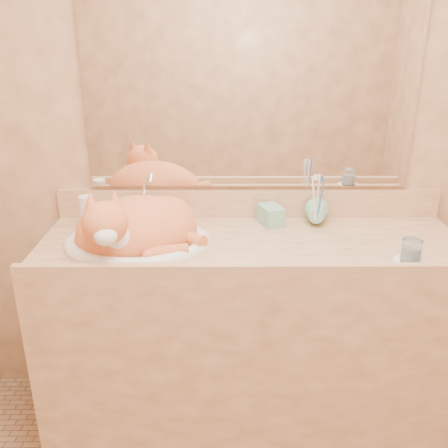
{
  "coord_description": "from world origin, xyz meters",
  "views": [
    {
      "loc": [
        -0.11,
        -1.0,
        1.6
      ],
      "look_at": [
        -0.11,
        0.7,
        0.93
      ],
      "focal_mm": 40.0,
      "sensor_mm": 36.0,
      "label": 1
    }
  ],
  "objects_px": {
    "sink_basin": "(137,223)",
    "water_glass": "(411,251)",
    "soap_dispenser": "(278,208)",
    "toothbrush_cup": "(316,218)",
    "cat": "(134,225)",
    "vanity_counter": "(250,336)"
  },
  "relations": [
    {
      "from": "sink_basin",
      "to": "water_glass",
      "type": "relative_size",
      "value": 6.73
    },
    {
      "from": "soap_dispenser",
      "to": "toothbrush_cup",
      "type": "bearing_deg",
      "value": -23.02
    },
    {
      "from": "soap_dispenser",
      "to": "toothbrush_cup",
      "type": "distance_m",
      "value": 0.16
    },
    {
      "from": "water_glass",
      "to": "toothbrush_cup",
      "type": "bearing_deg",
      "value": 129.89
    },
    {
      "from": "cat",
      "to": "toothbrush_cup",
      "type": "distance_m",
      "value": 0.71
    },
    {
      "from": "water_glass",
      "to": "cat",
      "type": "bearing_deg",
      "value": 170.71
    },
    {
      "from": "vanity_counter",
      "to": "sink_basin",
      "type": "xyz_separation_m",
      "value": [
        -0.43,
        -0.02,
        0.51
      ]
    },
    {
      "from": "vanity_counter",
      "to": "toothbrush_cup",
      "type": "bearing_deg",
      "value": 25.51
    },
    {
      "from": "cat",
      "to": "water_glass",
      "type": "relative_size",
      "value": 5.81
    },
    {
      "from": "vanity_counter",
      "to": "sink_basin",
      "type": "bearing_deg",
      "value": -177.31
    },
    {
      "from": "toothbrush_cup",
      "to": "water_glass",
      "type": "bearing_deg",
      "value": -50.11
    },
    {
      "from": "vanity_counter",
      "to": "toothbrush_cup",
      "type": "distance_m",
      "value": 0.55
    },
    {
      "from": "toothbrush_cup",
      "to": "water_glass",
      "type": "distance_m",
      "value": 0.42
    },
    {
      "from": "cat",
      "to": "soap_dispenser",
      "type": "distance_m",
      "value": 0.57
    },
    {
      "from": "sink_basin",
      "to": "toothbrush_cup",
      "type": "relative_size",
      "value": 5.26
    },
    {
      "from": "soap_dispenser",
      "to": "water_glass",
      "type": "height_order",
      "value": "soap_dispenser"
    },
    {
      "from": "vanity_counter",
      "to": "sink_basin",
      "type": "distance_m",
      "value": 0.66
    },
    {
      "from": "sink_basin",
      "to": "toothbrush_cup",
      "type": "xyz_separation_m",
      "value": [
        0.69,
        0.15,
        -0.04
      ]
    },
    {
      "from": "water_glass",
      "to": "vanity_counter",
      "type": "bearing_deg",
      "value": 159.85
    },
    {
      "from": "soap_dispenser",
      "to": "toothbrush_cup",
      "type": "xyz_separation_m",
      "value": [
        0.15,
        -0.0,
        -0.04
      ]
    },
    {
      "from": "cat",
      "to": "toothbrush_cup",
      "type": "height_order",
      "value": "cat"
    },
    {
      "from": "cat",
      "to": "sink_basin",
      "type": "bearing_deg",
      "value": 44.96
    }
  ]
}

